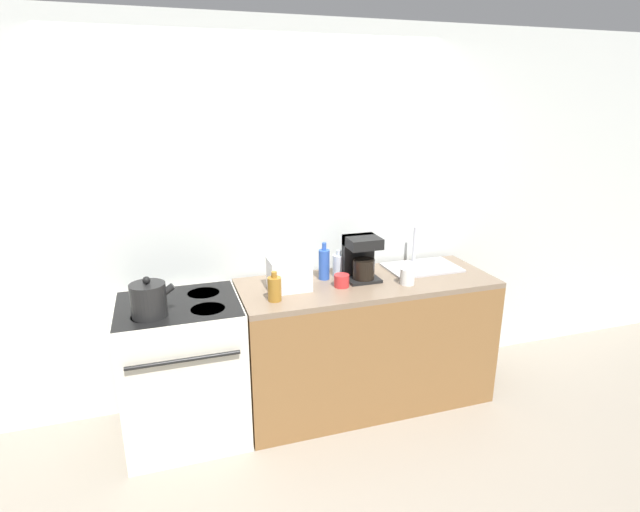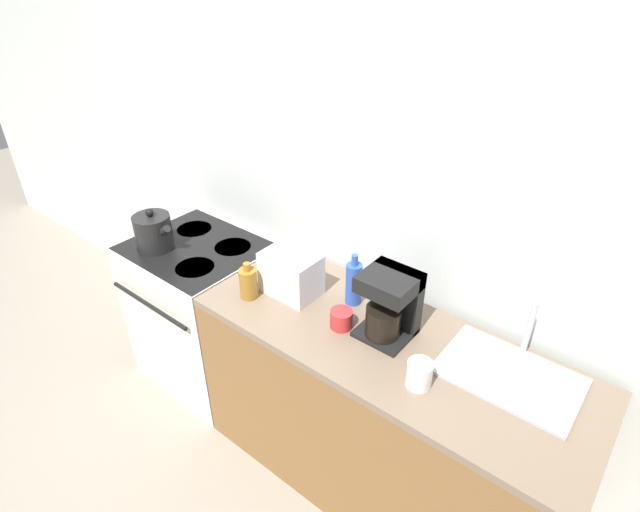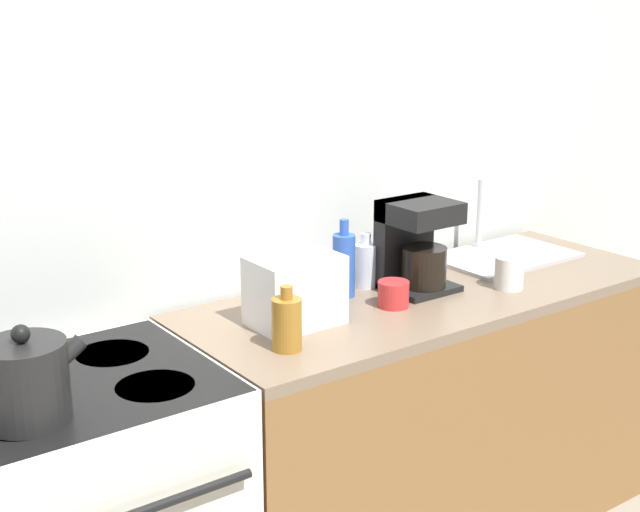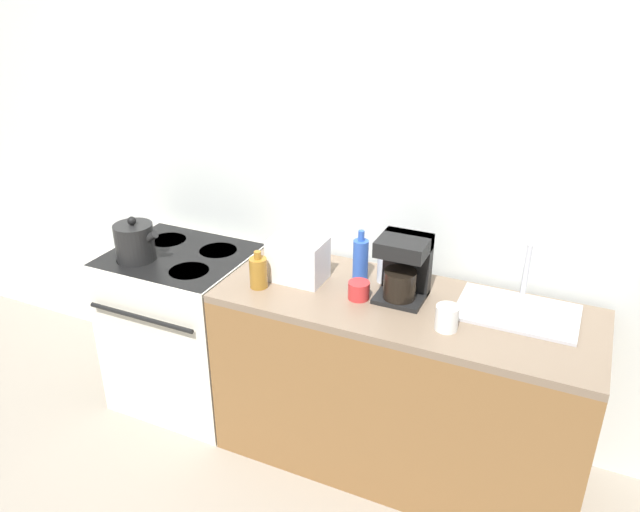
# 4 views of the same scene
# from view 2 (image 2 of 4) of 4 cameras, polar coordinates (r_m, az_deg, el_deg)

# --- Properties ---
(ground_plane) EXTENTS (12.00, 12.00, 0.00)m
(ground_plane) POSITION_cam_2_polar(r_m,az_deg,el_deg) (2.93, -8.50, -21.28)
(ground_plane) COLOR gray
(wall_back) EXTENTS (8.00, 0.05, 2.60)m
(wall_back) POSITION_cam_2_polar(r_m,az_deg,el_deg) (2.51, 0.92, 7.57)
(wall_back) COLOR silver
(wall_back) RESTS_ON ground_plane
(stove) EXTENTS (0.73, 0.67, 0.92)m
(stove) POSITION_cam_2_polar(r_m,az_deg,el_deg) (3.10, -13.08, -6.08)
(stove) COLOR silver
(stove) RESTS_ON ground_plane
(counter_block) EXTENTS (1.74, 0.65, 0.92)m
(counter_block) POSITION_cam_2_polar(r_m,az_deg,el_deg) (2.48, 6.90, -17.51)
(counter_block) COLOR brown
(counter_block) RESTS_ON ground_plane
(kettle) EXTENTS (0.25, 0.20, 0.24)m
(kettle) POSITION_cam_2_polar(r_m,az_deg,el_deg) (2.85, -18.48, 2.63)
(kettle) COLOR black
(kettle) RESTS_ON stove
(toaster) EXTENTS (0.26, 0.18, 0.21)m
(toaster) POSITION_cam_2_polar(r_m,az_deg,el_deg) (2.35, -3.33, -2.02)
(toaster) COLOR white
(toaster) RESTS_ON counter_block
(coffee_maker) EXTENTS (0.22, 0.21, 0.30)m
(coffee_maker) POSITION_cam_2_polar(r_m,az_deg,el_deg) (2.10, 8.02, -5.27)
(coffee_maker) COLOR black
(coffee_maker) RESTS_ON counter_block
(sink_tray) EXTENTS (0.52, 0.34, 0.28)m
(sink_tray) POSITION_cam_2_polar(r_m,az_deg,el_deg) (2.11, 20.88, -12.37)
(sink_tray) COLOR #B7B7BC
(sink_tray) RESTS_ON counter_block
(bottle_clear) EXTENTS (0.09, 0.09, 0.19)m
(bottle_clear) POSITION_cam_2_polar(r_m,az_deg,el_deg) (2.28, 6.80, -4.39)
(bottle_clear) COLOR silver
(bottle_clear) RESTS_ON counter_block
(bottle_blue) EXTENTS (0.07, 0.07, 0.26)m
(bottle_blue) POSITION_cam_2_polar(r_m,az_deg,el_deg) (2.29, 3.87, -3.09)
(bottle_blue) COLOR #2D56B7
(bottle_blue) RESTS_ON counter_block
(bottle_amber) EXTENTS (0.08, 0.08, 0.19)m
(bottle_amber) POSITION_cam_2_polar(r_m,az_deg,el_deg) (2.36, -8.20, -3.05)
(bottle_amber) COLOR #9E6B23
(bottle_amber) RESTS_ON counter_block
(cup_white) EXTENTS (0.10, 0.10, 0.11)m
(cup_white) POSITION_cam_2_polar(r_m,az_deg,el_deg) (1.95, 11.28, -13.10)
(cup_white) COLOR white
(cup_white) RESTS_ON counter_block
(cup_red) EXTENTS (0.10, 0.10, 0.08)m
(cup_red) POSITION_cam_2_polar(r_m,az_deg,el_deg) (2.18, 2.45, -7.19)
(cup_red) COLOR red
(cup_red) RESTS_ON counter_block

